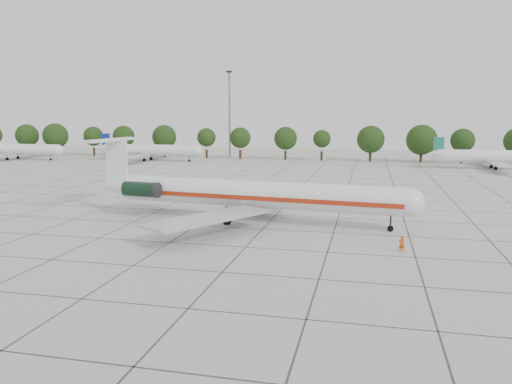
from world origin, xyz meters
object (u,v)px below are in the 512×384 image
Objects in this scene: main_airliner at (239,193)px; bg_airliner_b at (150,150)px; bg_airliner_d at (498,157)px; floodlight_mast at (230,109)px; ground_crew at (402,244)px; bg_airliner_a at (14,149)px.

bg_airliner_b is (-43.83, 69.56, -0.54)m from main_airliner.
floodlight_mast is (-70.83, 20.11, 11.37)m from bg_airliner_d.
bg_airliner_d is at bearing -15.85° from floodlight_mast.
bg_airliner_d is (26.00, 78.26, 2.12)m from ground_crew.
bg_airliner_a is (-100.92, 73.97, 2.12)m from ground_crew.
floodlight_mast is (-44.83, 98.38, 13.49)m from ground_crew.
main_airliner is 26.25× the size of ground_crew.
bg_airliner_b is (38.52, 5.76, 0.00)m from bg_airliner_a.
bg_airliner_b is at bearing -68.74° from ground_crew.
main_airliner is 1.47× the size of bg_airliner_a.
bg_airliner_a reaches higher than ground_crew.
ground_crew is at bearing -22.85° from main_airliner.
bg_airliner_b is at bearing 128.07° from main_airliner.
floodlight_mast reaches higher than ground_crew.
main_airliner is at bearing -73.42° from floodlight_mast.
main_airliner reaches higher than ground_crew.
main_airliner is at bearing -123.21° from bg_airliner_d.
bg_airliner_d is (88.40, -1.47, 0.00)m from bg_airliner_b.
main_airliner reaches higher than bg_airliner_d.
bg_airliner_b and bg_airliner_d have the same top height.
bg_airliner_b reaches higher than ground_crew.
bg_airliner_a is 62.22m from floodlight_mast.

